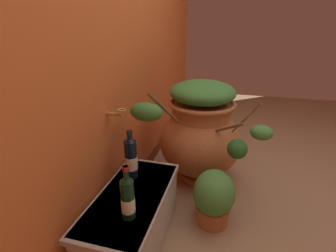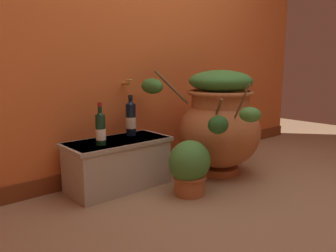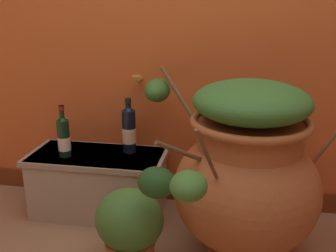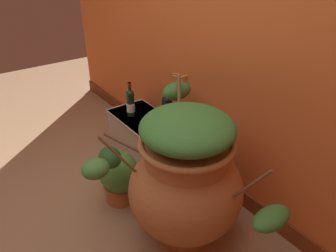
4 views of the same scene
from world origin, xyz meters
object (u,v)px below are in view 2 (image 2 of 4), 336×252
terracotta_urn (219,122)px  potted_shrub (190,166)px  wine_bottle_middle (101,128)px  wine_bottle_left (131,118)px

terracotta_urn → potted_shrub: size_ratio=2.85×
terracotta_urn → potted_shrub: terracotta_urn is taller
wine_bottle_middle → potted_shrub: (0.48, -0.39, -0.28)m
wine_bottle_middle → potted_shrub: size_ratio=0.75×
terracotta_urn → wine_bottle_middle: bearing=167.7°
terracotta_urn → wine_bottle_middle: 1.03m
wine_bottle_middle → potted_shrub: bearing=-39.3°
wine_bottle_left → potted_shrub: bearing=-75.1°
terracotta_urn → wine_bottle_left: size_ratio=3.51×
terracotta_urn → wine_bottle_left: bearing=152.3°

